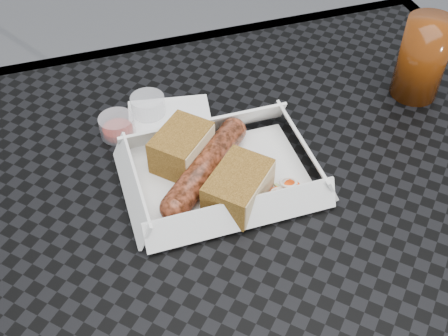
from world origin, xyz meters
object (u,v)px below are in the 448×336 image
Objects in this scene: food_tray at (222,178)px; drink_glass at (422,59)px; patio_table at (292,227)px; bratwurst at (206,167)px.

drink_glass is at bearing 13.99° from food_tray.
drink_glass reaches higher than patio_table.
drink_glass reaches higher than bratwurst.
patio_table is 5.39× the size of bratwurst.
food_tray is 1.48× the size of bratwurst.
bratwurst is (-0.02, 0.01, 0.02)m from food_tray.
food_tray reaches higher than patio_table.
patio_table is 3.64× the size of food_tray.
bratwurst is at bearing 160.63° from food_tray.
bratwurst reaches higher than food_tray.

